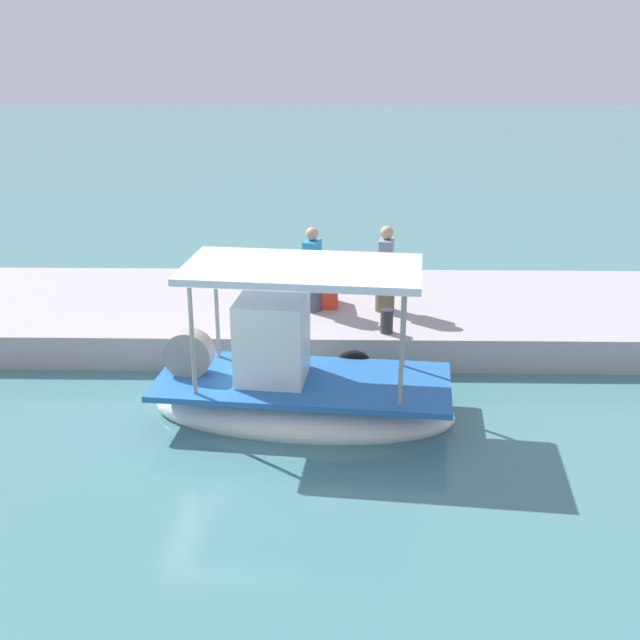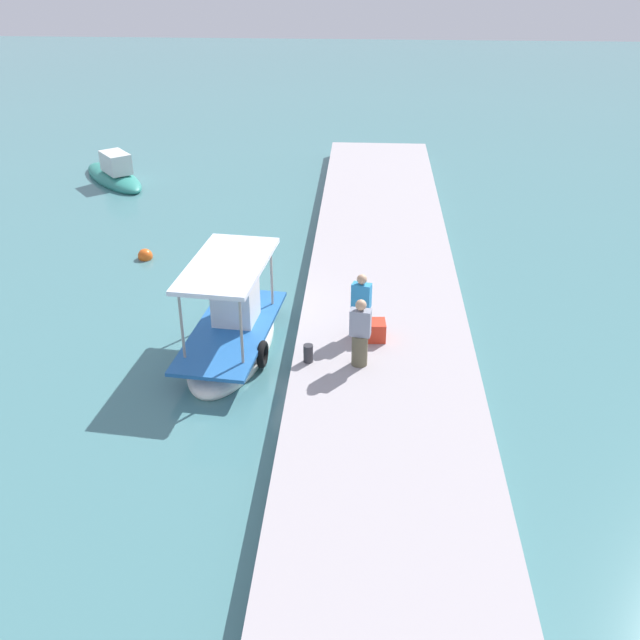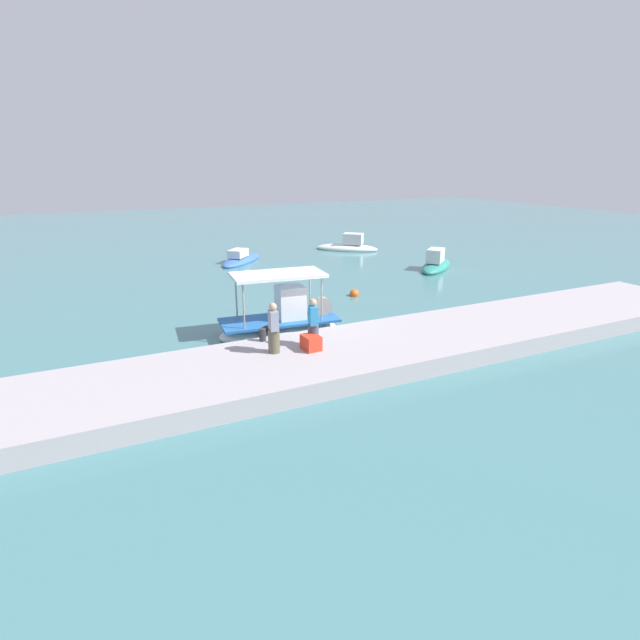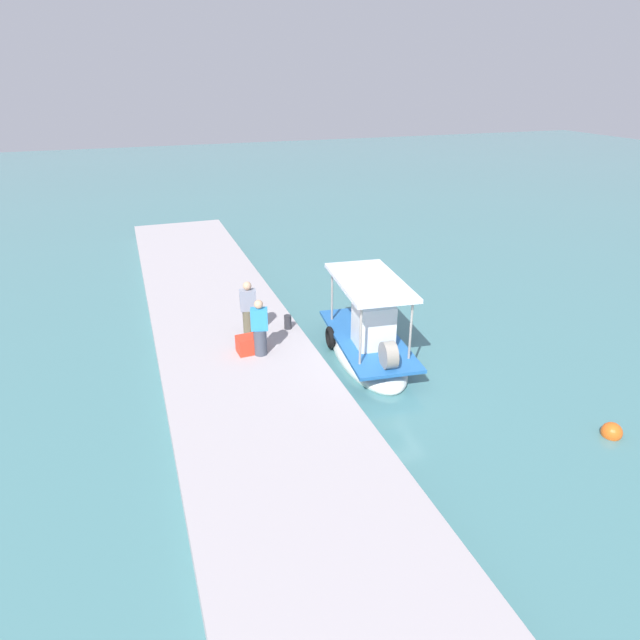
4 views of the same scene
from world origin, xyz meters
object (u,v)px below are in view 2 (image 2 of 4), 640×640
object	(u,v)px
cargo_crate	(372,330)
moored_boat_near	(114,175)
main_fishing_boat	(233,333)
mooring_bollard	(308,353)
fisherman_near_bollard	(361,308)
marker_buoy	(145,256)
fisherman_by_crate	(360,336)

from	to	relation	value
cargo_crate	moored_boat_near	size ratio (longest dim) A/B	0.14
main_fishing_boat	moored_boat_near	xyz separation A→B (m)	(14.27, 7.83, -0.22)
moored_boat_near	cargo_crate	bearing A→B (deg)	-141.70
mooring_bollard	moored_boat_near	xyz separation A→B (m)	(15.87, 9.99, -0.62)
main_fishing_boat	cargo_crate	xyz separation A→B (m)	(-0.38, -3.74, 0.43)
main_fishing_boat	fisherman_near_bollard	xyz separation A→B (m)	(-0.15, -3.43, 0.96)
marker_buoy	fisherman_near_bollard	bearing A→B (deg)	-128.50
cargo_crate	marker_buoy	world-z (taller)	cargo_crate
main_fishing_boat	mooring_bollard	distance (m)	2.72
fisherman_near_bollard	mooring_bollard	bearing A→B (deg)	138.84
fisherman_near_bollard	moored_boat_near	xyz separation A→B (m)	(14.42, 11.26, -1.18)
cargo_crate	moored_boat_near	bearing A→B (deg)	38.30
mooring_bollard	marker_buoy	size ratio (longest dim) A/B	0.91
mooring_bollard	moored_boat_near	bearing A→B (deg)	32.21
fisherman_by_crate	moored_boat_near	world-z (taller)	fisherman_by_crate
marker_buoy	fisherman_by_crate	bearing A→B (deg)	-134.82
moored_boat_near	mooring_bollard	bearing A→B (deg)	-147.79
fisherman_by_crate	moored_boat_near	size ratio (longest dim) A/B	0.36
main_fishing_boat	mooring_bollard	xyz separation A→B (m)	(-1.59, -2.16, 0.41)
fisherman_near_bollard	cargo_crate	xyz separation A→B (m)	(-0.23, -0.31, -0.53)
fisherman_by_crate	mooring_bollard	world-z (taller)	fisherman_by_crate
main_fishing_boat	cargo_crate	world-z (taller)	main_fishing_boat
fisherman_by_crate	moored_boat_near	bearing A→B (deg)	35.29
fisherman_near_bollard	mooring_bollard	size ratio (longest dim) A/B	3.73
main_fishing_boat	fisherman_by_crate	world-z (taller)	main_fishing_boat
cargo_crate	main_fishing_boat	bearing A→B (deg)	84.22
fisherman_by_crate	marker_buoy	bearing A→B (deg)	45.18
fisherman_near_bollard	moored_boat_near	world-z (taller)	fisherman_near_bollard
fisherman_near_bollard	fisherman_by_crate	bearing A→B (deg)	179.88
mooring_bollard	moored_boat_near	distance (m)	18.76
fisherman_near_bollard	moored_boat_near	size ratio (longest dim) A/B	0.36
cargo_crate	moored_boat_near	xyz separation A→B (m)	(14.65, 11.57, -0.65)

